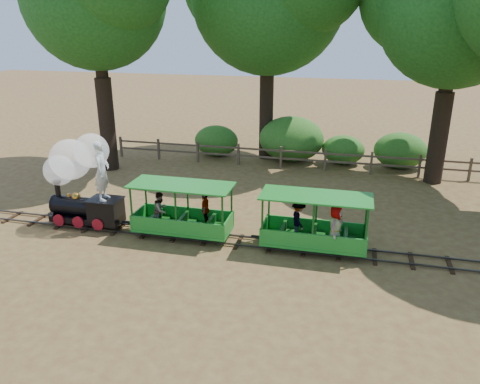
% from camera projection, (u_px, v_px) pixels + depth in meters
% --- Properties ---
extents(ground, '(90.00, 90.00, 0.00)m').
position_uv_depth(ground, '(271.00, 246.00, 14.00)').
color(ground, olive).
rests_on(ground, ground).
extents(track, '(22.00, 1.00, 0.10)m').
position_uv_depth(track, '(271.00, 244.00, 13.98)').
color(track, '#3F3D3A').
rests_on(track, ground).
extents(locomotive, '(2.75, 1.29, 3.16)m').
position_uv_depth(locomotive, '(79.00, 174.00, 14.85)').
color(locomotive, black).
rests_on(locomotive, ground).
extents(carriage_front, '(3.13, 1.28, 1.63)m').
position_uv_depth(carriage_front, '(182.00, 215.00, 14.39)').
color(carriage_front, '#1E8E29').
rests_on(carriage_front, track).
extents(carriage_rear, '(3.13, 1.30, 1.63)m').
position_uv_depth(carriage_rear, '(315.00, 228.00, 13.43)').
color(carriage_rear, '#1E8E29').
rests_on(carriage_rear, track).
extents(oak_ne, '(7.23, 6.36, 9.63)m').
position_uv_depth(oak_ne, '(457.00, 2.00, 17.28)').
color(oak_ne, '#2D2116').
rests_on(oak_ne, ground).
extents(fence, '(18.10, 0.10, 1.00)m').
position_uv_depth(fence, '(303.00, 157.00, 21.10)').
color(fence, brown).
rests_on(fence, ground).
extents(shrub_west, '(2.19, 1.68, 1.52)m').
position_uv_depth(shrub_west, '(216.00, 141.00, 23.22)').
color(shrub_west, '#2D6B1E').
rests_on(shrub_west, ground).
extents(shrub_mid_w, '(3.09, 2.37, 2.14)m').
position_uv_depth(shrub_mid_w, '(291.00, 139.00, 22.28)').
color(shrub_mid_w, '#2D6B1E').
rests_on(shrub_mid_w, ground).
extents(shrub_mid_e, '(1.97, 1.51, 1.36)m').
position_uv_depth(shrub_mid_e, '(343.00, 150.00, 21.86)').
color(shrub_mid_e, '#2D6B1E').
rests_on(shrub_mid_e, ground).
extents(shrub_east, '(2.36, 1.81, 1.63)m').
position_uv_depth(shrub_east, '(400.00, 150.00, 21.24)').
color(shrub_east, '#2D6B1E').
rests_on(shrub_east, ground).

